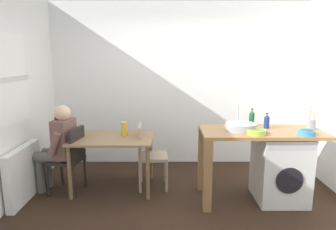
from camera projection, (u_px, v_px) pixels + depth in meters
name	position (u px, v px, depth m)	size (l,w,h in m)	color
ground_plane	(182.00, 211.00, 3.49)	(5.46, 5.46, 0.00)	black
wall_back	(178.00, 85.00, 4.95)	(4.60, 0.10, 2.70)	white
radiator	(23.00, 174.00, 3.71)	(0.10, 0.80, 0.70)	white
dining_table	(112.00, 144.00, 3.99)	(1.10, 0.76, 0.74)	olive
chair_person_seat	(70.00, 156.00, 3.90)	(0.46, 0.46, 0.90)	black
chair_opposite	(147.00, 152.00, 4.06)	(0.42, 0.42, 0.90)	gray
seated_person	(58.00, 144.00, 3.90)	(0.53, 0.53, 1.20)	#595651
kitchen_counter	(243.00, 143.00, 3.65)	(1.50, 0.68, 0.92)	#9E7042
washing_machine	(279.00, 168.00, 3.71)	(0.60, 0.61, 0.86)	silver
sink_basin	(240.00, 127.00, 3.61)	(0.38, 0.38, 0.09)	#9EA0A5
tap	(237.00, 116.00, 3.77)	(0.02, 0.02, 0.28)	#B2B2B7
bottle_tall_green	(251.00, 118.00, 3.85)	(0.07, 0.07, 0.23)	#19592D
bottle_squat_brown	(266.00, 121.00, 3.71)	(0.07, 0.07, 0.20)	navy
mixing_bowl	(255.00, 132.00, 3.42)	(0.22, 0.22, 0.06)	#A8C63D
utensil_crock	(310.00, 124.00, 3.66)	(0.11, 0.11, 0.30)	gray
colander	(305.00, 132.00, 3.40)	(0.20, 0.20, 0.06)	teal
vase	(123.00, 129.00, 4.05)	(0.09, 0.09, 0.19)	gold
scissors	(259.00, 132.00, 3.52)	(0.15, 0.06, 0.01)	#B2B2B7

